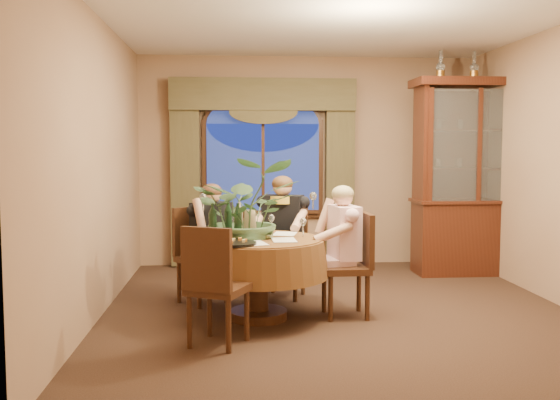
{
  "coord_description": "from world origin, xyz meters",
  "views": [
    {
      "loc": [
        -1.02,
        -5.9,
        1.56
      ],
      "look_at": [
        -0.58,
        -0.25,
        1.1
      ],
      "focal_mm": 40.0,
      "sensor_mm": 36.0,
      "label": 1
    }
  ],
  "objects": [
    {
      "name": "oil_lamp_right",
      "position": [
        2.39,
        1.66,
        2.6
      ],
      "size": [
        0.11,
        0.11,
        0.34
      ],
      "primitive_type": null,
      "color": "#A5722D",
      "rests_on": "china_cabinet"
    },
    {
      "name": "chair_back_right",
      "position": [
        -0.48,
        0.57,
        0.48
      ],
      "size": [
        0.54,
        0.54,
        0.96
      ],
      "primitive_type": "cube",
      "rotation": [
        0.0,
        0.0,
        -3.49
      ],
      "color": "black",
      "rests_on": "floor"
    },
    {
      "name": "window",
      "position": [
        -0.6,
        2.43,
        1.3
      ],
      "size": [
        1.62,
        0.1,
        1.32
      ],
      "primitive_type": null,
      "color": "navy",
      "rests_on": "wall_back"
    },
    {
      "name": "floor",
      "position": [
        0.0,
        0.0,
        0.0
      ],
      "size": [
        5.0,
        5.0,
        0.0
      ],
      "primitive_type": "plane",
      "color": "black",
      "rests_on": "ground"
    },
    {
      "name": "chair_back",
      "position": [
        -1.32,
        0.4,
        0.48
      ],
      "size": [
        0.59,
        0.59,
        0.96
      ],
      "primitive_type": "cube",
      "rotation": [
        0.0,
        0.0,
        -2.44
      ],
      "color": "black",
      "rests_on": "floor"
    },
    {
      "name": "olive_bowl",
      "position": [
        -0.72,
        -0.3,
        0.77
      ],
      "size": [
        0.14,
        0.14,
        0.04
      ],
      "primitive_type": "imported",
      "color": "#4C562E",
      "rests_on": "dining_table"
    },
    {
      "name": "chair_right",
      "position": [
        0.03,
        -0.23,
        0.48
      ],
      "size": [
        0.43,
        0.43,
        0.96
      ],
      "primitive_type": "cube",
      "rotation": [
        0.0,
        0.0,
        -4.69
      ],
      "color": "black",
      "rests_on": "floor"
    },
    {
      "name": "wine_glass_person_pink",
      "position": [
        -0.36,
        -0.18,
        0.84
      ],
      "size": [
        0.07,
        0.07,
        0.18
      ],
      "primitive_type": null,
      "color": "silver",
      "rests_on": "dining_table"
    },
    {
      "name": "dining_table",
      "position": [
        -0.78,
        -0.25,
        0.38
      ],
      "size": [
        1.45,
        1.45,
        0.75
      ],
      "primitive_type": "cylinder",
      "rotation": [
        0.0,
        0.0,
        -0.13
      ],
      "color": "maroon",
      "rests_on": "floor"
    },
    {
      "name": "wine_bottle_3",
      "position": [
        -0.95,
        -0.2,
        0.92
      ],
      "size": [
        0.07,
        0.07,
        0.33
      ],
      "primitive_type": "cylinder",
      "color": "tan",
      "rests_on": "dining_table"
    },
    {
      "name": "drapery_right",
      "position": [
        0.43,
        2.38,
        1.18
      ],
      "size": [
        0.38,
        0.14,
        2.32
      ],
      "primitive_type": "cube",
      "color": "#413B21",
      "rests_on": "floor"
    },
    {
      "name": "person_pink",
      "position": [
        0.04,
        -0.12,
        0.61
      ],
      "size": [
        0.47,
        0.5,
        1.23
      ],
      "primitive_type": null,
      "rotation": [
        0.0,
        0.0,
        -4.55
      ],
      "color": "#EEC0C9",
      "rests_on": "floor"
    },
    {
      "name": "stoneware_vase",
      "position": [
        -0.85,
        -0.13,
        0.87
      ],
      "size": [
        0.13,
        0.13,
        0.25
      ],
      "primitive_type": null,
      "color": "tan",
      "rests_on": "dining_table"
    },
    {
      "name": "tasting_paper_1",
      "position": [
        -0.52,
        -0.01,
        0.75
      ],
      "size": [
        0.27,
        0.34,
        0.0
      ],
      "primitive_type": "cube",
      "rotation": [
        0.0,
        0.0,
        -0.23
      ],
      "color": "white",
      "rests_on": "dining_table"
    },
    {
      "name": "tasting_paper_0",
      "position": [
        -0.56,
        -0.41,
        0.75
      ],
      "size": [
        0.22,
        0.31,
        0.0
      ],
      "primitive_type": "cube",
      "rotation": [
        0.0,
        0.0,
        0.03
      ],
      "color": "white",
      "rests_on": "dining_table"
    },
    {
      "name": "oil_lamp_left",
      "position": [
        1.54,
        1.66,
        2.6
      ],
      "size": [
        0.11,
        0.11,
        0.34
      ],
      "primitive_type": null,
      "color": "#A5722D",
      "rests_on": "china_cabinet"
    },
    {
      "name": "ceiling",
      "position": [
        0.0,
        0.0,
        2.8
      ],
      "size": [
        5.0,
        5.0,
        0.0
      ],
      "primitive_type": "plane",
      "rotation": [
        3.14,
        0.0,
        0.0
      ],
      "color": "white",
      "rests_on": "wall_back"
    },
    {
      "name": "wine_bottle_0",
      "position": [
        -1.19,
        -0.35,
        0.92
      ],
      "size": [
        0.07,
        0.07,
        0.33
      ],
      "primitive_type": "cylinder",
      "color": "black",
      "rests_on": "dining_table"
    },
    {
      "name": "arched_transom",
      "position": [
        -0.6,
        2.43,
        2.08
      ],
      "size": [
        1.6,
        0.06,
        0.44
      ],
      "primitive_type": null,
      "color": "navy",
      "rests_on": "wall_back"
    },
    {
      "name": "centerpiece_plant",
      "position": [
        -0.88,
        -0.14,
        1.37
      ],
      "size": [
        0.96,
        1.07,
        0.83
      ],
      "primitive_type": "imported",
      "color": "#3C5D39",
      "rests_on": "dining_table"
    },
    {
      "name": "wine_glass_person_back",
      "position": [
        -1.02,
        0.1,
        0.84
      ],
      "size": [
        0.07,
        0.07,
        0.18
      ],
      "primitive_type": null,
      "color": "silver",
      "rests_on": "dining_table"
    },
    {
      "name": "person_scarf",
      "position": [
        -0.49,
        0.55,
        0.65
      ],
      "size": [
        0.58,
        0.56,
        1.29
      ],
      "primitive_type": null,
      "rotation": [
        0.0,
        0.0,
        -3.49
      ],
      "color": "black",
      "rests_on": "floor"
    },
    {
      "name": "wine_bottle_1",
      "position": [
        -0.97,
        -0.32,
        0.92
      ],
      "size": [
        0.07,
        0.07,
        0.33
      ],
      "primitive_type": "cylinder",
      "color": "black",
      "rests_on": "dining_table"
    },
    {
      "name": "swag_valance",
      "position": [
        -0.6,
        2.35,
        2.28
      ],
      "size": [
        2.45,
        0.16,
        0.42
      ],
      "primitive_type": null,
      "color": "#413B21",
      "rests_on": "wall_back"
    },
    {
      "name": "wine_bottle_2",
      "position": [
        -1.05,
        -0.1,
        0.92
      ],
      "size": [
        0.07,
        0.07,
        0.33
      ],
      "primitive_type": "cylinder",
      "color": "black",
      "rests_on": "dining_table"
    },
    {
      "name": "tasting_paper_2",
      "position": [
        -0.84,
        -0.57,
        0.75
      ],
      "size": [
        0.27,
        0.34,
        0.0
      ],
      "primitive_type": "cube",
      "rotation": [
        0.0,
        0.0,
        0.22
      ],
      "color": "white",
      "rests_on": "dining_table"
    },
    {
      "name": "person_back",
      "position": [
        -1.23,
        0.41,
        0.61
      ],
      "size": [
        0.59,
        0.58,
        1.22
      ],
      "primitive_type": null,
      "rotation": [
        0.0,
        0.0,
        -2.55
      ],
      "color": "black",
      "rests_on": "floor"
    },
    {
      "name": "china_cabinet",
      "position": [
        1.97,
        1.66,
        1.21
      ],
      "size": [
        1.49,
        0.59,
        2.43
      ],
      "primitive_type": "cube",
      "color": "#32120A",
      "rests_on": "floor"
    },
    {
      "name": "wall_back",
      "position": [
        0.0,
        2.5,
        1.4
      ],
      "size": [
        4.5,
        0.0,
        4.5
      ],
      "primitive_type": "plane",
      "rotation": [
        1.57,
        0.0,
        0.0
      ],
      "color": "#8E694C",
      "rests_on": "ground"
    },
    {
      "name": "drapery_left",
      "position": [
        -1.63,
        2.38,
        1.18
      ],
      "size": [
        0.38,
        0.14,
        2.32
      ],
      "primitive_type": "cube",
      "color": "#413B21",
      "rests_on": "floor"
    },
    {
      "name": "wine_glass_person_scarf",
      "position": [
        -0.63,
        0.15,
        0.84
      ],
      "size": [
        0.07,
        0.07,
        0.18
      ],
      "primitive_type": null,
      "color": "silver",
      "rests_on": "dining_table"
    },
    {
      "name": "cheese_platter",
      "position": [
        -0.98,
        -0.64,
        0.76
      ],
      "size": [
        0.34,
        0.34,
        0.02
      ],
      "primitive_type": "cylinder",
      "color": "black",
      "rests_on": "dining_table"
    },
    {
      "name": "chair_front_left",
      "position": [
        -1.13,
        -0.99,
        0.48
      ],
      "size": [
        0.56,
        0.56,
        0.96
      ],
      "primitive_type": "cube",
      "rotation": [
        0.0,
        0.0,
        -0.45
      ],
      "color": "black",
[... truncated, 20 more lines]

